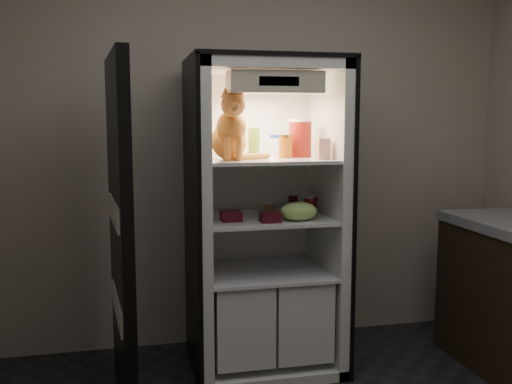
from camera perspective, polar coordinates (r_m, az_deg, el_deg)
room_shell at (r=2.11m, az=9.68°, el=9.86°), size 3.60×3.60×3.60m
refrigerator at (r=3.51m, az=0.71°, el=-4.66°), size 0.90×0.72×1.88m
fridge_door at (r=3.08m, az=-13.39°, el=-4.26°), size 0.14×0.87×1.85m
tabby_cat at (r=3.26m, az=-2.57°, el=5.95°), size 0.34×0.39×0.41m
parmesan_shaker at (r=3.40m, az=-0.19°, el=4.95°), size 0.07×0.07×0.18m
mayo_tub at (r=3.53m, az=2.15°, el=4.67°), size 0.10×0.10×0.13m
salsa_jar at (r=3.38m, az=2.96°, el=4.58°), size 0.08×0.08×0.14m
pepper_jar at (r=3.47m, az=4.44°, el=5.41°), size 0.14×0.14×0.23m
cream_carton at (r=3.32m, az=6.70°, el=4.33°), size 0.07×0.07×0.12m
soda_can_a at (r=3.57m, az=3.73°, el=-1.14°), size 0.06×0.06×0.11m
soda_can_b at (r=3.53m, az=5.64°, el=-1.25°), size 0.06×0.06×0.11m
soda_can_c at (r=3.43m, az=5.32°, el=-1.49°), size 0.06×0.06×0.12m
condiment_jar at (r=3.43m, az=1.34°, el=-1.73°), size 0.06×0.06×0.08m
grape_bag at (r=3.28m, az=4.29°, el=-1.93°), size 0.22×0.16×0.11m
berry_box_left at (r=3.27m, az=-2.52°, el=-2.41°), size 0.11×0.11×0.06m
berry_box_right at (r=3.24m, az=1.42°, el=-2.52°), size 0.11×0.11×0.05m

